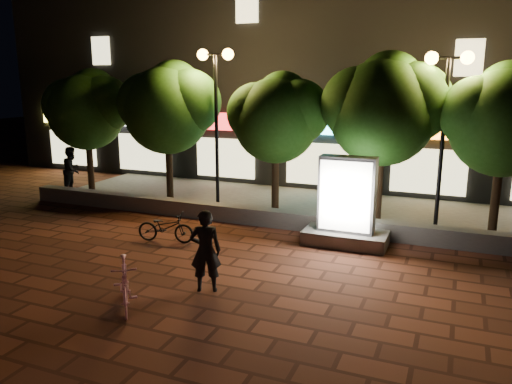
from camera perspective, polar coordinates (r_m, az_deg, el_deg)
The scene contains 16 objects.
ground at distance 12.08m, azimuth -9.06°, elevation -8.45°, with size 80.00×80.00×0.00m, color brown.
retaining_wall at distance 15.37m, azimuth -1.36°, elevation -2.61°, with size 16.00×0.45×0.50m, color slate.
sidewalk at distance 17.67m, azimuth 1.89°, elevation -1.24°, with size 16.00×5.00×0.08m, color slate.
building_block at distance 23.33m, azimuth 7.72°, elevation 14.38°, with size 28.00×8.12×11.30m.
tree_far_left at distance 19.83m, azimuth -18.59°, elevation 9.17°, with size 3.36×2.80×4.63m.
tree_left at distance 17.74m, azimuth -9.88°, elevation 9.77°, with size 3.60×3.00×4.89m.
tree_mid at distance 16.01m, azimuth 2.53°, elevation 8.80°, with size 3.24×2.70×4.50m.
tree_right at distance 15.19m, azimuth 14.52°, elevation 9.50°, with size 3.72×3.10×5.07m.
tree_far_right at distance 15.10m, azimuth 26.68°, elevation 7.78°, with size 3.48×2.90×4.76m.
street_lamp_left at distance 16.54m, azimuth -4.60°, elevation 11.72°, with size 1.26×0.36×5.18m.
street_lamp_right at distance 14.78m, azimuth 20.87°, elevation 10.26°, with size 1.26×0.36×4.98m.
ad_kiosk at distance 13.42m, azimuth 10.27°, elevation -1.99°, with size 2.20×1.10×2.38m.
scooter_pink at distance 10.10m, azimuth -14.72°, elevation -10.11°, with size 0.46×1.64×0.98m, color pink.
rider at distance 10.44m, azimuth -5.77°, elevation -6.67°, with size 0.64×0.42×1.76m, color black.
scooter_parked at distance 13.77m, azimuth -10.27°, elevation -3.97°, with size 0.55×1.57×0.83m, color black.
pedestrian at distance 20.09m, azimuth -20.22°, elevation 2.38°, with size 0.86×0.67×1.76m, color black.
Camera 1 is at (5.95, -9.56, 4.38)m, focal length 35.08 mm.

